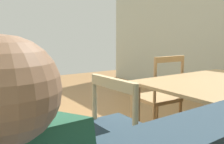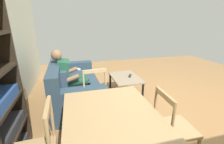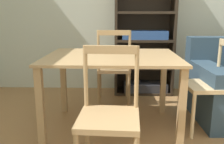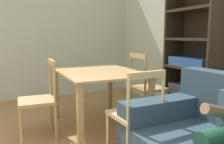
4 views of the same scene
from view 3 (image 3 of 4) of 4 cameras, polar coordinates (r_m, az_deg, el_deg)
The scene contains 6 objects.
wall_back at distance 3.97m, azimuth 16.56°, elevation 14.92°, with size 6.01×0.12×2.62m, color beige.
bookshelf at distance 3.64m, azimuth 7.47°, elevation 7.80°, with size 0.85×0.36×1.97m.
dining_table at distance 2.42m, azimuth -0.00°, elevation 1.30°, with size 1.28×0.98×0.77m.
dining_chair_near_wall at distance 3.20m, azimuth 0.42°, elevation 0.83°, with size 0.44×0.44×0.97m.
dining_chair_facing_couch at distance 2.63m, azimuth 21.67°, elevation -3.04°, with size 0.45×0.45×0.91m.
dining_chair_by_doorway at distance 1.76m, azimuth -0.68°, elevation -10.18°, with size 0.44×0.44×0.94m.
Camera 3 is at (-0.98, -0.95, 1.16)m, focal length 39.52 mm.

